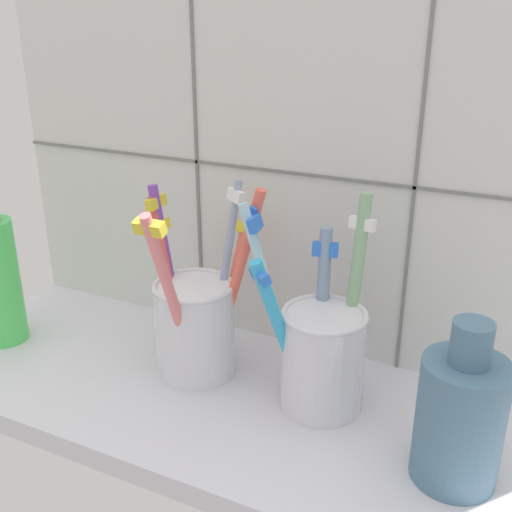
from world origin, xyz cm
name	(u,v)px	position (x,y,z in cm)	size (l,w,h in cm)	color
counter_slab	(245,409)	(0.00, 0.00, 1.00)	(64.00, 22.00, 2.00)	silver
tile_wall_back	(303,140)	(0.00, 12.00, 22.50)	(64.00, 2.20, 45.00)	silver
toothbrush_cup_left	(196,319)	(-6.13, 2.32, 7.33)	(11.52, 14.78, 18.12)	silver
toothbrush_cup_right	(321,351)	(5.98, 2.35, 7.19)	(11.30, 9.41, 18.21)	silver
ceramic_vase	(460,417)	(17.84, -1.77, 7.17)	(6.15, 6.15, 12.66)	slate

